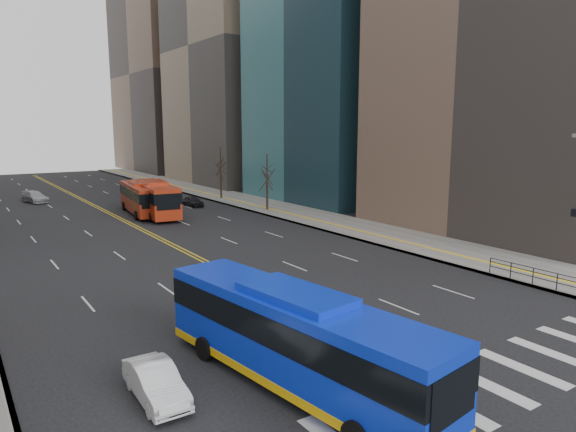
% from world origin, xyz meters
% --- Properties ---
extents(ground, '(220.00, 220.00, 0.00)m').
position_xyz_m(ground, '(0.00, 0.00, 0.00)').
color(ground, black).
extents(sidewalk_right, '(7.00, 130.00, 0.15)m').
position_xyz_m(sidewalk_right, '(17.50, 45.00, 0.07)').
color(sidewalk_right, gray).
rests_on(sidewalk_right, ground).
extents(crosswalk, '(26.70, 4.00, 0.01)m').
position_xyz_m(crosswalk, '(0.00, 0.00, 0.01)').
color(crosswalk, silver).
rests_on(crosswalk, ground).
extents(centerline, '(0.55, 100.00, 0.01)m').
position_xyz_m(centerline, '(0.00, 55.00, 0.01)').
color(centerline, gold).
rests_on(centerline, ground).
extents(office_towers, '(83.00, 134.00, 58.00)m').
position_xyz_m(office_towers, '(0.12, 68.51, 23.92)').
color(office_towers, gray).
rests_on(office_towers, ground).
extents(pedestrian_railing, '(0.06, 6.06, 1.02)m').
position_xyz_m(pedestrian_railing, '(14.30, 6.00, 0.82)').
color(pedestrian_railing, black).
rests_on(pedestrian_railing, sidewalk_right).
extents(street_trees, '(35.20, 47.20, 7.60)m').
position_xyz_m(street_trees, '(-7.18, 34.55, 4.87)').
color(street_trees, black).
rests_on(street_trees, ground).
extents(blue_bus, '(4.54, 13.34, 3.78)m').
position_xyz_m(blue_bus, '(-4.93, 4.00, 1.99)').
color(blue_bus, '#0E2DD5').
rests_on(blue_bus, ground).
extents(red_bus_near, '(4.28, 12.55, 3.87)m').
position_xyz_m(red_bus_near, '(3.85, 44.01, 2.15)').
color(red_bus_near, '#A82B11').
rests_on(red_bus_near, ground).
extents(red_bus_far, '(3.96, 11.68, 3.62)m').
position_xyz_m(red_bus_far, '(2.92, 45.88, 2.01)').
color(red_bus_far, '#A82B11').
rests_on(red_bus_far, ground).
extents(car_white, '(1.42, 3.95, 1.30)m').
position_xyz_m(car_white, '(-9.66, 6.00, 0.65)').
color(car_white, silver).
rests_on(car_white, ground).
extents(car_dark_mid, '(1.70, 3.80, 1.27)m').
position_xyz_m(car_dark_mid, '(10.05, 47.91, 0.63)').
color(car_dark_mid, black).
rests_on(car_dark_mid, ground).
extents(car_silver, '(3.11, 5.29, 1.44)m').
position_xyz_m(car_silver, '(-5.68, 62.51, 0.72)').
color(car_silver, '#A5A5AA').
rests_on(car_silver, ground).
extents(car_dark_far, '(2.41, 4.39, 1.17)m').
position_xyz_m(car_dark_far, '(12.50, 73.77, 0.58)').
color(car_dark_far, black).
rests_on(car_dark_far, ground).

